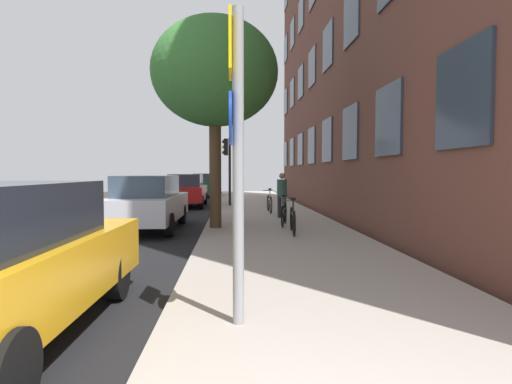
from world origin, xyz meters
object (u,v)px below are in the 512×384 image
Objects in this scene: sign_post at (236,142)px; bicycle_0 at (293,219)px; car_2 at (187,190)px; tree_near at (215,73)px; pedestrian_0 at (282,192)px; car_1 at (148,202)px; bicycle_2 at (269,203)px; traffic_light at (227,159)px; bicycle_1 at (284,214)px; car_3 at (205,185)px.

sign_post is 6.83m from bicycle_0.
car_2 is at bearing 110.92° from bicycle_0.
pedestrian_0 is (2.25, 2.51, -3.54)m from tree_near.
bicycle_0 is 4.44m from car_1.
car_2 is at bearing 88.41° from car_1.
bicycle_2 is 1.08× the size of pedestrian_0.
traffic_light reaches higher than bicycle_1.
bicycle_0 is at bearing -32.69° from tree_near.
car_3 reaches higher than bicycle_2.
tree_near is at bearing -85.40° from car_3.
pedestrian_0 reaches higher than bicycle_2.
car_3 is at bearing 94.60° from tree_near.
sign_post is 8.21m from tree_near.
car_1 is (-2.27, -7.78, -1.53)m from traffic_light.
sign_post is at bearing -99.45° from pedestrian_0.
sign_post is at bearing -85.62° from car_3.
car_2 is (0.23, 8.34, -0.00)m from car_1.
sign_post is 8.65m from car_1.
sign_post reaches higher than car_1.
tree_near is at bearing -131.79° from pedestrian_0.
car_1 is 1.06× the size of car_2.
car_1 is at bearing 157.11° from bicycle_0.
traffic_light is at bearing 100.79° from bicycle_0.
traffic_light reaches higher than car_3.
pedestrian_0 is (0.17, 3.84, 0.53)m from bicycle_0.
tree_near is 3.82× the size of bicycle_1.
sign_post is 0.73× the size of car_1.
tree_near reaches higher than bicycle_2.
bicycle_2 is 5.70m from car_2.
sign_post is 12.42m from bicycle_2.
sign_post is 15.97m from traffic_light.
tree_near is 3.53× the size of bicycle_2.
bicycle_0 is 0.40× the size of car_3.
bicycle_0 is 1.63m from bicycle_1.
bicycle_0 is (1.81, -9.50, -1.88)m from traffic_light.
bicycle_2 is at bearing 90.97° from bicycle_1.
bicycle_0 is (2.07, -1.33, -4.08)m from tree_near.
bicycle_1 is at bearing 79.39° from sign_post.
car_2 is (-4.02, 6.22, -0.18)m from pedestrian_0.
car_2 is at bearing 101.49° from tree_near.
car_3 reaches higher than bicycle_0.
bicycle_2 is at bearing -75.13° from car_3.
pedestrian_0 is 7.40m from car_2.
traffic_light reaches higher than bicycle_2.
sign_post is at bearing -96.73° from bicycle_2.
car_1 and car_3 have the same top height.
bicycle_0 is (1.54, 6.46, -1.56)m from sign_post.
car_2 reaches higher than bicycle_1.
pedestrian_0 reaches higher than car_1.
car_1 is (-4.05, 0.10, 0.36)m from bicycle_1.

